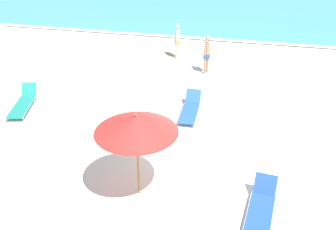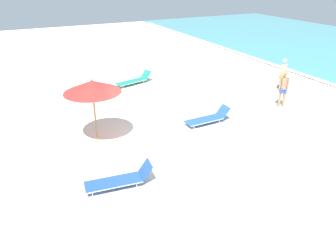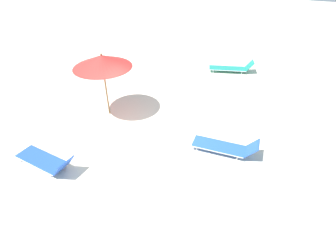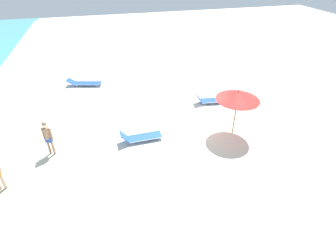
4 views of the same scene
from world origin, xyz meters
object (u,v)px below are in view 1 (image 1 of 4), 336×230
sun_lounger_near_water_left (190,109)px  beachgoer_shoreline_child (207,52)px  beach_umbrella (136,124)px  sun_lounger_beside_umbrella (261,209)px  sun_lounger_under_umbrella (23,103)px  beachgoer_wading_adult (177,39)px

sun_lounger_near_water_left → beachgoer_shoreline_child: 4.16m
beach_umbrella → beachgoer_shoreline_child: size_ratio=1.39×
beachgoer_shoreline_child → beach_umbrella: bearing=-160.8°
beach_umbrella → beachgoer_shoreline_child: beach_umbrella is taller
beach_umbrella → sun_lounger_beside_umbrella: size_ratio=1.18×
sun_lounger_under_umbrella → sun_lounger_beside_umbrella: size_ratio=1.09×
sun_lounger_under_umbrella → beachgoer_wading_adult: beachgoer_wading_adult is taller
beach_umbrella → sun_lounger_beside_umbrella: bearing=-2.6°
beach_umbrella → sun_lounger_under_umbrella: size_ratio=1.08×
beach_umbrella → sun_lounger_beside_umbrella: beach_umbrella is taller
sun_lounger_under_umbrella → sun_lounger_near_water_left: bearing=-6.3°
sun_lounger_under_umbrella → sun_lounger_near_water_left: size_ratio=1.12×
sun_lounger_under_umbrella → sun_lounger_beside_umbrella: (8.92, -3.85, 0.00)m
beach_umbrella → sun_lounger_under_umbrella: beach_umbrella is taller
beachgoer_wading_adult → beachgoer_shoreline_child: bearing=43.9°
sun_lounger_beside_umbrella → beachgoer_wading_adult: bearing=119.0°
sun_lounger_near_water_left → beachgoer_wading_adult: 6.05m
sun_lounger_beside_umbrella → sun_lounger_near_water_left: sun_lounger_beside_umbrella is taller
sun_lounger_beside_umbrella → beachgoer_wading_adult: beachgoer_wading_adult is taller
beach_umbrella → sun_lounger_near_water_left: (0.57, 4.65, -1.94)m
beachgoer_wading_adult → sun_lounger_under_umbrella: bearing=-36.7°
sun_lounger_beside_umbrella → sun_lounger_under_umbrella: bearing=163.4°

